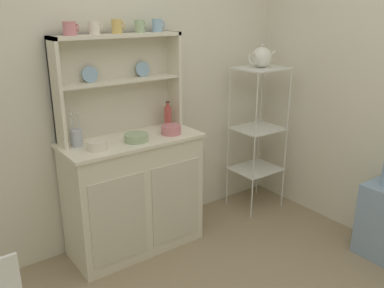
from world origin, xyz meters
The scene contains 15 objects.
wall_back centered at (0.00, 1.62, 1.25)m, with size 3.84×0.05×2.50m, color silver.
hutch_cabinet centered at (0.04, 1.37, 0.45)m, with size 0.99×0.45×0.87m.
hutch_shelf_unit centered at (0.04, 1.53, 1.28)m, with size 0.93×0.18×0.71m.
bakers_rack centered at (1.25, 1.32, 0.79)m, with size 0.41×0.35×1.27m.
cup_rose_0 centered at (-0.29, 1.49, 1.62)m, with size 0.10×0.08×0.09m.
cup_cream_1 centered at (-0.12, 1.49, 1.62)m, with size 0.08×0.07×0.08m.
cup_gold_2 centered at (0.04, 1.49, 1.63)m, with size 0.08×0.07×0.09m.
cup_sage_3 centered at (0.21, 1.49, 1.62)m, with size 0.08×0.07×0.09m.
cup_sky_4 centered at (0.35, 1.49, 1.63)m, with size 0.09×0.07×0.09m.
bowl_mixing_large centered at (-0.25, 1.29, 0.90)m, with size 0.13×0.13×0.06m, color silver.
bowl_floral_medium centered at (0.04, 1.29, 0.90)m, with size 0.16×0.16×0.05m, color #9EB78E.
bowl_cream_small centered at (0.33, 1.29, 0.90)m, with size 0.14×0.14×0.06m, color #D17A84.
jam_bottle centered at (0.40, 1.45, 0.96)m, with size 0.06×0.06×0.20m.
utensil_jar centered at (-0.33, 1.45, 0.93)m, with size 0.08×0.08×0.25m.
porcelain_teapot centered at (1.25, 1.32, 1.36)m, with size 0.26×0.17×0.19m.
Camera 1 is at (-1.23, -1.08, 1.75)m, focal length 38.04 mm.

